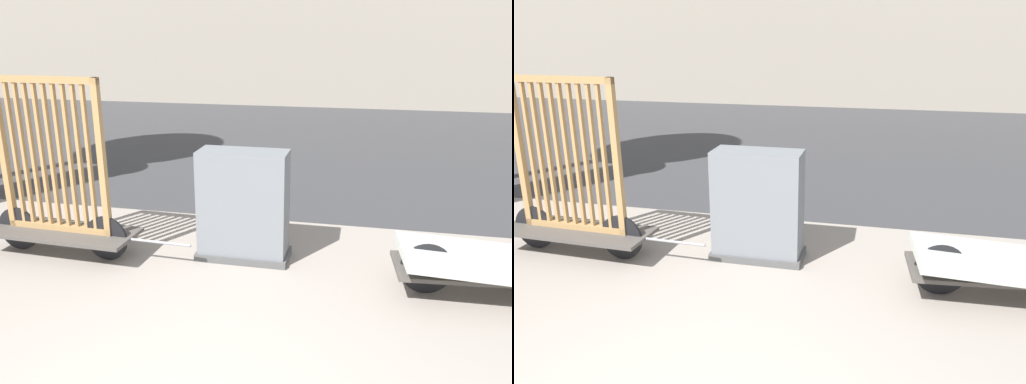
% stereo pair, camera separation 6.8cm
% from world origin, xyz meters
% --- Properties ---
extents(road_strip, '(56.00, 10.91, 0.01)m').
position_xyz_m(road_strip, '(0.00, 9.51, 0.00)').
color(road_strip, '#38383A').
rests_on(road_strip, ground_plane).
extents(bike_cart_with_bedframe, '(2.47, 0.70, 2.01)m').
position_xyz_m(bike_cart_with_bedframe, '(-2.27, 2.47, 0.68)').
color(bike_cart_with_bedframe, '#4C4742').
rests_on(bike_cart_with_bedframe, ground_plane).
extents(bike_cart_with_mattress, '(2.48, 0.98, 0.51)m').
position_xyz_m(bike_cart_with_mattress, '(2.28, 2.47, 0.33)').
color(bike_cart_with_mattress, '#4C4742').
rests_on(bike_cart_with_mattress, ground_plane).
extents(utility_cabinet, '(1.03, 0.48, 1.24)m').
position_xyz_m(utility_cabinet, '(-0.22, 2.83, 0.58)').
color(utility_cabinet, '#4C4C4C').
rests_on(utility_cabinet, ground_plane).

